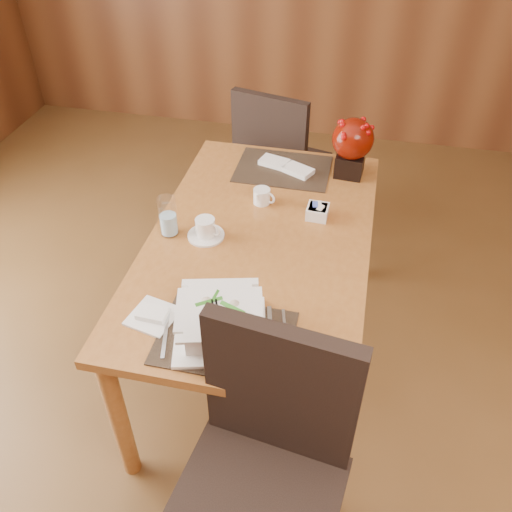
% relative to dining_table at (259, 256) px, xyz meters
% --- Properties ---
extents(ground, '(6.00, 6.00, 0.00)m').
position_rel_dining_table_xyz_m(ground, '(0.00, -0.60, -0.65)').
color(ground, brown).
rests_on(ground, ground).
extents(dining_table, '(0.90, 1.50, 0.75)m').
position_rel_dining_table_xyz_m(dining_table, '(0.00, 0.00, 0.00)').
color(dining_table, '#A5652E').
rests_on(dining_table, ground).
extents(placemat_near, '(0.45, 0.33, 0.01)m').
position_rel_dining_table_xyz_m(placemat_near, '(0.00, -0.55, 0.10)').
color(placemat_near, black).
rests_on(placemat_near, dining_table).
extents(placemat_far, '(0.45, 0.33, 0.01)m').
position_rel_dining_table_xyz_m(placemat_far, '(0.00, 0.55, 0.10)').
color(placemat_far, black).
rests_on(placemat_far, dining_table).
extents(soup_setting, '(0.37, 0.37, 0.12)m').
position_rel_dining_table_xyz_m(soup_setting, '(-0.02, -0.53, 0.16)').
color(soup_setting, white).
rests_on(soup_setting, dining_table).
extents(coffee_cup, '(0.15, 0.15, 0.09)m').
position_rel_dining_table_xyz_m(coffee_cup, '(-0.22, -0.03, 0.13)').
color(coffee_cup, white).
rests_on(coffee_cup, dining_table).
extents(water_glass, '(0.09, 0.09, 0.17)m').
position_rel_dining_table_xyz_m(water_glass, '(-0.37, -0.05, 0.18)').
color(water_glass, silver).
rests_on(water_glass, dining_table).
extents(creamer_jug, '(0.12, 0.12, 0.07)m').
position_rel_dining_table_xyz_m(creamer_jug, '(-0.04, 0.25, 0.13)').
color(creamer_jug, white).
rests_on(creamer_jug, dining_table).
extents(sugar_caddy, '(0.09, 0.09, 0.05)m').
position_rel_dining_table_xyz_m(sugar_caddy, '(0.21, 0.20, 0.12)').
color(sugar_caddy, white).
rests_on(sugar_caddy, dining_table).
extents(berry_decor, '(0.19, 0.19, 0.28)m').
position_rel_dining_table_xyz_m(berry_decor, '(0.31, 0.58, 0.26)').
color(berry_decor, black).
rests_on(berry_decor, dining_table).
extents(napkins_far, '(0.29, 0.19, 0.02)m').
position_rel_dining_table_xyz_m(napkins_far, '(0.02, 0.55, 0.12)').
color(napkins_far, white).
rests_on(napkins_far, dining_table).
extents(bread_plate, '(0.18, 0.18, 0.01)m').
position_rel_dining_table_xyz_m(bread_plate, '(-0.27, -0.51, 0.10)').
color(bread_plate, white).
rests_on(bread_plate, dining_table).
extents(near_chair, '(0.56, 0.56, 1.06)m').
position_rel_dining_table_xyz_m(near_chair, '(0.21, -0.88, -0.06)').
color(near_chair, black).
rests_on(near_chair, ground).
extents(far_chair, '(0.55, 0.55, 0.97)m').
position_rel_dining_table_xyz_m(far_chair, '(-0.11, 1.00, -0.11)').
color(far_chair, black).
rests_on(far_chair, ground).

